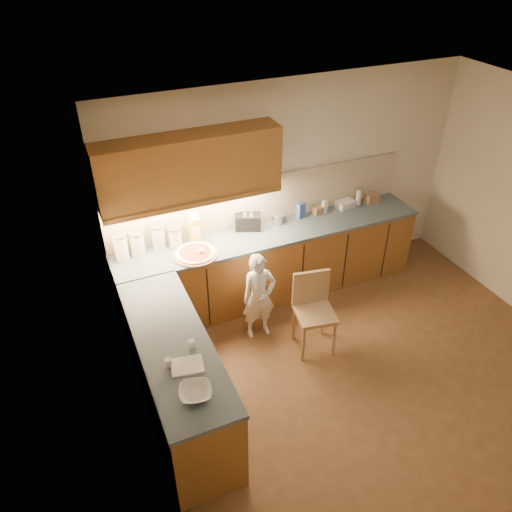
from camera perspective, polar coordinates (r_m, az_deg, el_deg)
name	(u,v)px	position (r m, az deg, el deg)	size (l,w,h in m)	color
room	(397,242)	(4.46, 15.78, 1.51)	(4.54, 4.50, 2.62)	brown
l_counter	(244,296)	(5.64, -1.34, -4.56)	(3.77, 2.62, 0.92)	#95622B
backsplash	(262,199)	(5.97, 0.74, 6.49)	(3.75, 0.02, 0.58)	#C3B697
upper_cabinets	(190,167)	(5.28, -7.57, 10.00)	(1.95, 0.36, 0.73)	#95622B
pizza_on_board	(196,253)	(5.50, -6.91, 0.29)	(0.49, 0.49, 0.20)	tan
child	(259,297)	(5.51, 0.34, -4.67)	(0.39, 0.25, 1.06)	white
wooden_chair	(313,306)	(5.43, 6.55, -5.72)	(0.47, 0.47, 0.91)	tan
mixing_bowl	(195,393)	(4.02, -6.94, -15.24)	(0.26, 0.26, 0.06)	white
canister_a	(121,247)	(5.51, -15.17, 0.99)	(0.16, 0.16, 0.31)	white
canister_b	(137,243)	(5.56, -13.42, 1.44)	(0.16, 0.16, 0.29)	white
canister_c	(158,236)	(5.62, -11.13, 2.22)	(0.16, 0.16, 0.30)	silver
canister_d	(175,237)	(5.63, -9.23, 2.20)	(0.15, 0.15, 0.25)	silver
oil_jug	(195,229)	(5.66, -7.02, 3.05)	(0.13, 0.10, 0.36)	gold
toaster	(248,222)	(5.90, -0.92, 3.94)	(0.34, 0.27, 0.19)	black
steel_pot	(277,219)	(6.03, 2.42, 4.28)	(0.16, 0.16, 0.12)	#BABBC0
blue_box	(301,210)	(6.15, 5.12, 5.23)	(0.10, 0.07, 0.20)	#365AA4
card_box_a	(318,210)	(6.28, 7.11, 5.22)	(0.13, 0.09, 0.09)	tan
white_bottle	(325,207)	(6.30, 7.84, 5.59)	(0.05, 0.05, 0.16)	white
flat_pack	(345,204)	(6.49, 10.18, 5.87)	(0.22, 0.15, 0.09)	silver
tall_jar	(359,197)	(6.55, 11.65, 6.67)	(0.07, 0.07, 0.22)	white
card_box_b	(372,198)	(6.65, 13.11, 6.44)	(0.16, 0.12, 0.12)	#977051
dough_cloth	(187,366)	(4.25, -7.87, -12.33)	(0.26, 0.21, 0.02)	silver
spice_jar_a	(168,363)	(4.26, -10.00, -11.90)	(0.06, 0.06, 0.08)	silver
spice_jar_b	(191,344)	(4.38, -7.39, -9.95)	(0.06, 0.06, 0.08)	silver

